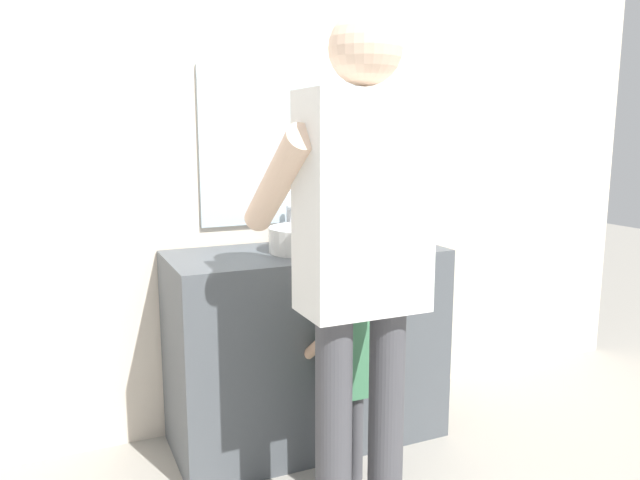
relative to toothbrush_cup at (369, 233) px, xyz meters
The scene contains 8 objects.
ground_plane 1.05m from the toothbrush_cup, 136.47° to the right, with size 14.00×14.00×0.00m, color #9E998E.
back_wall 0.60m from the toothbrush_cup, 136.90° to the left, with size 4.40×0.10×2.70m.
vanity_cabinet 0.60m from the toothbrush_cup, behind, with size 1.23×0.54×0.90m, color #4C5156.
sink_basin 0.33m from the toothbrush_cup, behind, with size 0.35×0.35×0.11m.
faucet 0.38m from the toothbrush_cup, 151.15° to the left, with size 0.18×0.14×0.18m.
toothbrush_cup is the anchor object (origin of this frame).
child_toddler 0.71m from the toothbrush_cup, 128.41° to the right, with size 0.25×0.25×0.81m.
adult_parent 0.85m from the toothbrush_cup, 120.99° to the right, with size 0.56×0.58×1.80m.
Camera 1 is at (-1.04, -2.17, 1.42)m, focal length 34.17 mm.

